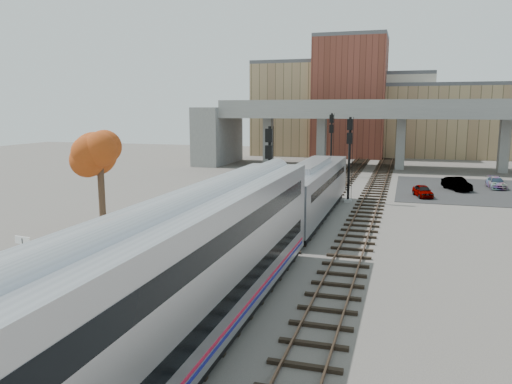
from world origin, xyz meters
The scene contains 17 objects.
ground centered at (0.00, 0.00, 0.00)m, with size 160.00×160.00×0.00m, color #47423D.
platform centered at (-7.25, 0.00, 0.17)m, with size 4.50×60.00×0.35m, color #9E9E99.
yellow_strip centered at (-5.35, 0.00, 0.35)m, with size 0.70×60.00×0.01m, color yellow.
tracks centered at (0.93, 12.50, 0.08)m, with size 10.70×95.00×0.25m.
overpass centered at (4.92, 45.00, 5.81)m, with size 54.00×12.00×9.50m.
buildings_far centered at (1.26, 66.57, 7.88)m, with size 43.00×21.00×20.60m.
parking_lot centered at (14.00, 28.00, 0.02)m, with size 14.00×18.00×0.04m, color black.
locomotive centered at (1.00, 10.26, 2.28)m, with size 3.02×19.05×4.10m.
coach centered at (1.00, -12.35, 2.80)m, with size 3.03×25.00×5.00m.
signal_mast_near centered at (-1.10, 5.83, 3.56)m, with size 0.60×0.64×7.14m.
signal_mast_mid centered at (3.00, 17.62, 3.87)m, with size 0.60×0.64×7.60m.
signal_mast_far centered at (-1.10, 34.74, 3.98)m, with size 0.60×0.64×7.77m.
station_sign centered at (-8.53, -9.05, 1.98)m, with size 0.90×0.17×2.27m.
tree centered at (-11.51, 1.55, 5.46)m, with size 3.60×3.60×7.36m.
car_a centered at (9.50, 22.37, 0.61)m, with size 1.34×3.32×1.13m, color #99999E.
car_b centered at (12.92, 27.51, 0.70)m, with size 1.41×4.03×1.33m, color #99999E.
car_c centered at (17.01, 30.12, 0.61)m, with size 1.61×3.95×1.15m, color #99999E.
Camera 1 is at (7.83, -26.84, 8.30)m, focal length 35.00 mm.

